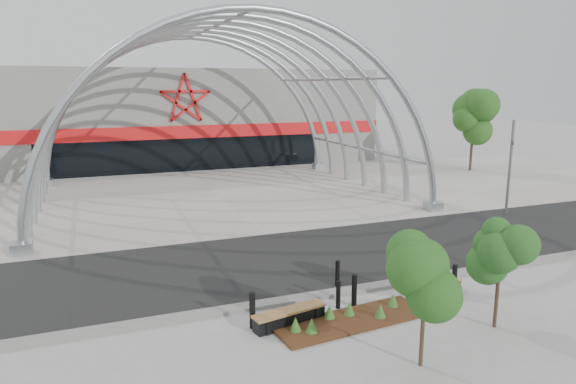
{
  "coord_description": "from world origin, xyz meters",
  "views": [
    {
      "loc": [
        -7.13,
        -14.36,
        6.73
      ],
      "look_at": [
        0.0,
        4.0,
        2.6
      ],
      "focal_mm": 32.0,
      "sensor_mm": 36.0,
      "label": 1
    }
  ],
  "objects_px": {
    "signal_pole": "(510,166)",
    "bollard_2": "(354,291)",
    "street_tree_1": "(501,253)",
    "bench_1": "(435,288)",
    "bench_0": "(289,317)",
    "street_tree_0": "(426,276)"
  },
  "relations": [
    {
      "from": "street_tree_1",
      "to": "bench_0",
      "type": "height_order",
      "value": "street_tree_1"
    },
    {
      "from": "street_tree_1",
      "to": "bollard_2",
      "type": "relative_size",
      "value": 2.94
    },
    {
      "from": "street_tree_0",
      "to": "street_tree_1",
      "type": "relative_size",
      "value": 1.05
    },
    {
      "from": "bench_1",
      "to": "bollard_2",
      "type": "height_order",
      "value": "bollard_2"
    },
    {
      "from": "bench_1",
      "to": "bollard_2",
      "type": "xyz_separation_m",
      "value": [
        -2.97,
        0.07,
        0.32
      ]
    },
    {
      "from": "bench_0",
      "to": "bench_1",
      "type": "bearing_deg",
      "value": 4.03
    },
    {
      "from": "signal_pole",
      "to": "street_tree_1",
      "type": "distance_m",
      "value": 14.03
    },
    {
      "from": "street_tree_1",
      "to": "bench_1",
      "type": "xyz_separation_m",
      "value": [
        -0.09,
        2.58,
        -1.99
      ]
    },
    {
      "from": "signal_pole",
      "to": "bollard_2",
      "type": "xyz_separation_m",
      "value": [
        -12.98,
        -7.25,
        -2.08
      ]
    },
    {
      "from": "bench_0",
      "to": "street_tree_1",
      "type": "bearing_deg",
      "value": -22.37
    },
    {
      "from": "street_tree_1",
      "to": "bench_0",
      "type": "bearing_deg",
      "value": 157.63
    },
    {
      "from": "bench_0",
      "to": "bollard_2",
      "type": "height_order",
      "value": "bollard_2"
    },
    {
      "from": "street_tree_1",
      "to": "bollard_2",
      "type": "distance_m",
      "value": 4.38
    },
    {
      "from": "signal_pole",
      "to": "bench_0",
      "type": "relative_size",
      "value": 2.16
    },
    {
      "from": "bench_1",
      "to": "street_tree_1",
      "type": "bearing_deg",
      "value": -87.93
    },
    {
      "from": "street_tree_1",
      "to": "bench_0",
      "type": "relative_size",
      "value": 1.32
    },
    {
      "from": "street_tree_0",
      "to": "bollard_2",
      "type": "distance_m",
      "value": 4.04
    },
    {
      "from": "street_tree_0",
      "to": "street_tree_1",
      "type": "bearing_deg",
      "value": 16.89
    },
    {
      "from": "bench_1",
      "to": "street_tree_0",
      "type": "bearing_deg",
      "value": -130.99
    },
    {
      "from": "street_tree_1",
      "to": "bench_1",
      "type": "bearing_deg",
      "value": 92.07
    },
    {
      "from": "street_tree_0",
      "to": "bench_0",
      "type": "height_order",
      "value": "street_tree_0"
    },
    {
      "from": "street_tree_0",
      "to": "bench_0",
      "type": "relative_size",
      "value": 1.4
    }
  ]
}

